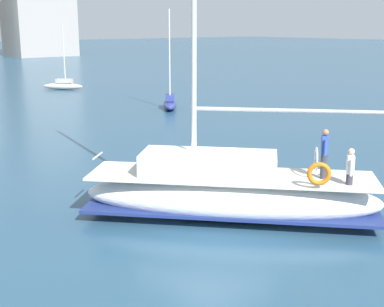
{
  "coord_description": "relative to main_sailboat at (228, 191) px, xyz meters",
  "views": [
    {
      "loc": [
        -10.57,
        -12.09,
        6.15
      ],
      "look_at": [
        0.58,
        1.86,
        1.8
      ],
      "focal_mm": 49.45,
      "sensor_mm": 36.0,
      "label": 1
    }
  ],
  "objects": [
    {
      "name": "ground_plane",
      "position": [
        -0.53,
        0.09,
        -0.92
      ],
      "size": [
        400.0,
        400.0,
        0.0
      ],
      "primitive_type": "plane",
      "color": "#284C66"
    },
    {
      "name": "main_sailboat",
      "position": [
        0.0,
        0.0,
        0.0
      ],
      "size": [
        8.3,
        8.66,
        14.3
      ],
      "color": "white",
      "rests_on": "ground"
    },
    {
      "name": "moored_catamaran",
      "position": [
        11.32,
        36.22,
        -0.45
      ],
      "size": [
        3.43,
        3.59,
        6.18
      ],
      "color": "#B7B2A8",
      "rests_on": "ground"
    },
    {
      "name": "moored_cutter_right",
      "position": [
        12.33,
        19.96,
        -0.42
      ],
      "size": [
        3.24,
        3.91,
        7.29
      ],
      "color": "navy",
      "rests_on": "ground"
    }
  ]
}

